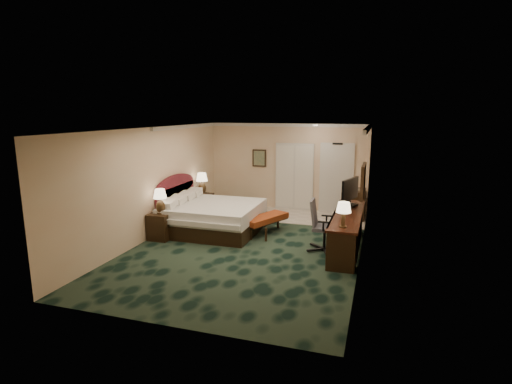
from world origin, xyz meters
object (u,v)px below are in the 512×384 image
(nightstand_far, at_px, (203,204))
(minibar, at_px, (357,204))
(bed_bench, at_px, (265,225))
(desk, at_px, (347,231))
(tv, at_px, (350,193))
(nightstand_near, at_px, (161,226))
(lamp_near, at_px, (160,201))
(lamp_far, at_px, (202,184))
(desk_chair, at_px, (325,226))
(bed, at_px, (214,217))

(nightstand_far, height_order, minibar, minibar)
(bed_bench, distance_m, desk, 2.17)
(nightstand_far, xyz_separation_m, tv, (4.38, -1.14, 0.86))
(desk, distance_m, tv, 1.04)
(nightstand_near, height_order, desk, desk)
(lamp_near, relative_size, lamp_far, 0.93)
(bed_bench, bearing_deg, desk_chair, -3.24)
(bed, height_order, desk, desk)
(bed, relative_size, lamp_near, 3.80)
(lamp_far, distance_m, bed_bench, 2.73)
(desk_chair, bearing_deg, tv, 64.64)
(bed, bearing_deg, tv, 5.37)
(desk_chair, bearing_deg, lamp_far, 151.84)
(bed, distance_m, desk, 3.45)
(nightstand_near, bearing_deg, lamp_far, 90.31)
(tv, height_order, desk_chair, tv)
(bed_bench, distance_m, minibar, 3.08)
(nightstand_near, height_order, desk_chair, desk_chair)
(lamp_far, xyz_separation_m, desk, (4.41, -1.83, -0.54))
(lamp_near, bearing_deg, bed, 45.74)
(desk, height_order, minibar, minibar)
(nightstand_near, bearing_deg, bed, 44.79)
(lamp_near, xyz_separation_m, desk_chair, (3.92, 0.35, -0.36))
(bed, distance_m, tv, 3.51)
(bed, height_order, desk_chair, desk_chair)
(lamp_near, relative_size, desk, 0.21)
(bed_bench, height_order, desk_chair, desk_chair)
(lamp_near, height_order, tv, tv)
(minibar, bearing_deg, tv, -92.09)
(tv, bearing_deg, bed, -156.67)
(tv, relative_size, minibar, 1.03)
(bed_bench, relative_size, desk_chair, 1.18)
(lamp_near, distance_m, desk_chair, 3.95)
(desk, bearing_deg, tv, 91.50)
(bed, xyz_separation_m, minibar, (3.48, 2.41, 0.06))
(lamp_far, height_order, desk_chair, lamp_far)
(nightstand_far, height_order, lamp_far, lamp_far)
(desk_chair, distance_m, minibar, 3.09)
(minibar, bearing_deg, lamp_far, -167.76)
(desk, xyz_separation_m, tv, (-0.02, 0.71, 0.76))
(bed, xyz_separation_m, desk_chair, (2.96, -0.64, 0.22))
(bed_bench, bearing_deg, desk, 8.26)
(bed_bench, bearing_deg, lamp_near, -128.95)
(minibar, bearing_deg, bed_bench, -134.03)
(desk_chair, xyz_separation_m, minibar, (0.52, 3.04, -0.16))
(desk, bearing_deg, minibar, 88.82)
(minibar, bearing_deg, desk, -91.18)
(bed_bench, height_order, desk, desk)
(bed, xyz_separation_m, lamp_far, (-0.98, 1.44, 0.59))
(lamp_far, bearing_deg, bed_bench, -28.09)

